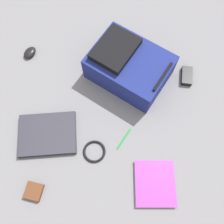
{
  "coord_description": "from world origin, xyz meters",
  "views": [
    {
      "loc": [
        -0.02,
        0.51,
        1.4
      ],
      "look_at": [
        -0.03,
        -0.01,
        0.02
      ],
      "focal_mm": 41.23,
      "sensor_mm": 36.0,
      "label": 1
    }
  ],
  "objects": [
    {
      "name": "backpack",
      "position": [
        -0.13,
        -0.26,
        0.1
      ],
      "size": [
        0.55,
        0.52,
        0.21
      ],
      "color": "navy",
      "rests_on": "ground_plane"
    },
    {
      "name": "ground_plane",
      "position": [
        0.0,
        0.0,
        0.0
      ],
      "size": [
        3.43,
        3.43,
        0.0
      ],
      "primitive_type": "plane",
      "color": "slate"
    },
    {
      "name": "pen_black",
      "position": [
        -0.09,
        0.15,
        0.0
      ],
      "size": [
        0.09,
        0.12,
        0.01
      ],
      "primitive_type": "cylinder",
      "rotation": [
        1.57,
        0.0,
        2.53
      ],
      "color": "#198C33",
      "rests_on": "ground_plane"
    },
    {
      "name": "book_red",
      "position": [
        -0.25,
        0.4,
        0.01
      ],
      "size": [
        0.22,
        0.24,
        0.02
      ],
      "color": "silver",
      "rests_on": "ground_plane"
    },
    {
      "name": "laptop",
      "position": [
        0.34,
        0.11,
        0.02
      ],
      "size": [
        0.33,
        0.26,
        0.03
      ],
      "color": "#24242C",
      "rests_on": "ground_plane"
    },
    {
      "name": "cable_coil",
      "position": [
        0.07,
        0.22,
        0.01
      ],
      "size": [
        0.12,
        0.12,
        0.01
      ],
      "primitive_type": "torus",
      "color": "black",
      "rests_on": "ground_plane"
    },
    {
      "name": "earbud_pouch",
      "position": [
        0.39,
        0.42,
        0.01
      ],
      "size": [
        0.11,
        0.11,
        0.03
      ],
      "primitive_type": "cube",
      "rotation": [
        0.0,
        0.0,
        1.31
      ],
      "color": "#59331E",
      "rests_on": "ground_plane"
    },
    {
      "name": "power_brick",
      "position": [
        -0.49,
        -0.23,
        0.02
      ],
      "size": [
        0.08,
        0.13,
        0.03
      ],
      "primitive_type": "cube",
      "rotation": [
        0.0,
        0.0,
        6.13
      ],
      "color": "black",
      "rests_on": "ground_plane"
    },
    {
      "name": "computer_mouse",
      "position": [
        0.48,
        -0.42,
        0.02
      ],
      "size": [
        0.1,
        0.11,
        0.03
      ],
      "primitive_type": "ellipsoid",
      "rotation": [
        0.0,
        0.0,
        2.58
      ],
      "color": "black",
      "rests_on": "ground_plane"
    }
  ]
}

